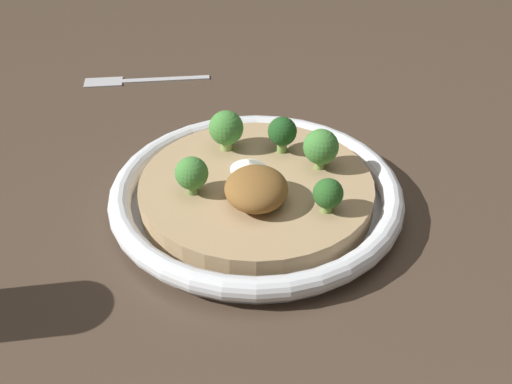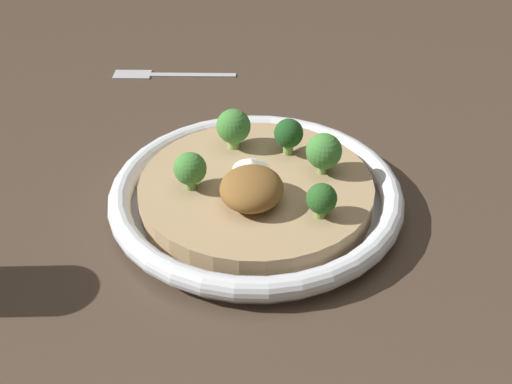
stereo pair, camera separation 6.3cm
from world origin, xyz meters
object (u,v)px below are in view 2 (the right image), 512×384
object	(u,v)px
broccoli_back_right	(322,199)
broccoli_left	(289,134)
risotto_bowl	(256,194)
fork_utensil	(161,74)
broccoli_back_left	(324,152)
broccoli_front_left	(233,127)
broccoli_front_right	(190,169)

from	to	relation	value
broccoli_back_right	broccoli_left	distance (m)	0.11
risotto_bowl	fork_utensil	size ratio (longest dim) A/B	1.71
broccoli_back_left	broccoli_back_right	size ratio (longest dim) A/B	1.27
risotto_bowl	broccoli_front_left	bearing A→B (deg)	-152.85
broccoli_front_right	risotto_bowl	bearing A→B (deg)	106.69
risotto_bowl	broccoli_front_right	xyz separation A→B (m)	(0.02, -0.06, 0.04)
broccoli_back_right	broccoli_left	xyz separation A→B (m)	(-0.10, -0.04, 0.00)
risotto_bowl	broccoli_left	bearing A→B (deg)	154.34
broccoli_left	fork_utensil	distance (m)	0.30
risotto_bowl	broccoli_back_right	size ratio (longest dim) A/B	8.64
risotto_bowl	broccoli_front_left	xyz separation A→B (m)	(-0.06, -0.03, 0.04)
fork_utensil	broccoli_front_right	bearing A→B (deg)	103.54
broccoli_back_left	broccoli_left	size ratio (longest dim) A/B	1.09
fork_utensil	risotto_bowl	bearing A→B (deg)	114.64
broccoli_back_right	fork_utensil	distance (m)	0.40
broccoli_front_right	broccoli_front_left	bearing A→B (deg)	159.63
broccoli_front_right	broccoli_front_left	world-z (taller)	broccoli_front_left
broccoli_back_right	fork_utensil	xyz separation A→B (m)	(-0.33, -0.23, -0.05)
risotto_bowl	broccoli_back_right	distance (m)	0.09
broccoli_back_right	broccoli_back_left	bearing A→B (deg)	-179.17
broccoli_left	broccoli_front_left	world-z (taller)	broccoli_front_left
broccoli_back_right	broccoli_front_right	xyz separation A→B (m)	(-0.03, -0.13, 0.00)
broccoli_back_left	broccoli_left	xyz separation A→B (m)	(-0.03, -0.04, -0.00)
broccoli_back_right	broccoli_front_left	bearing A→B (deg)	-138.08
broccoli_left	fork_utensil	size ratio (longest dim) A/B	0.23
broccoli_back_right	broccoli_left	world-z (taller)	broccoli_left
broccoli_back_left	broccoli_back_right	distance (m)	0.07
broccoli_back_right	broccoli_front_left	world-z (taller)	broccoli_front_left
broccoli_back_left	risotto_bowl	bearing A→B (deg)	-68.85
broccoli_left	fork_utensil	xyz separation A→B (m)	(-0.23, -0.19, -0.05)
fork_utensil	broccoli_left	bearing A→B (deg)	124.56
broccoli_left	risotto_bowl	bearing A→B (deg)	-25.66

